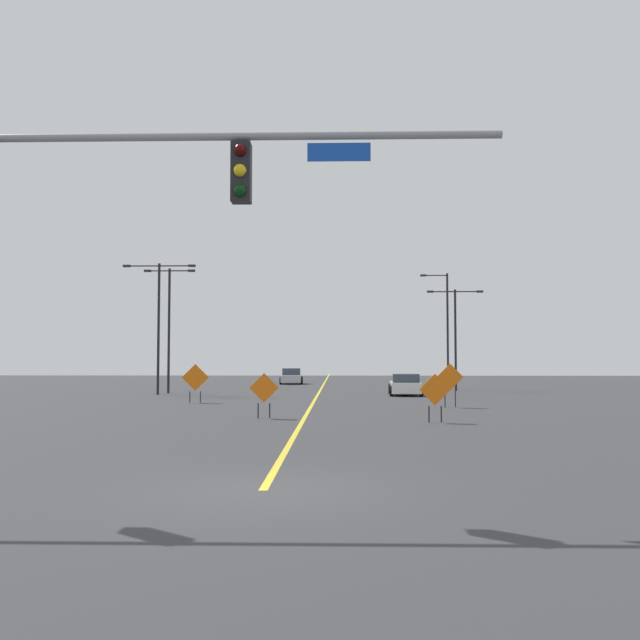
# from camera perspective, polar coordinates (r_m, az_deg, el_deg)

# --- Properties ---
(ground) EXTENTS (164.11, 164.11, 0.00)m
(ground) POSITION_cam_1_polar(r_m,az_deg,el_deg) (12.58, -4.55, -13.35)
(ground) COLOR #38383A
(road_centre_stripe) EXTENTS (0.16, 91.17, 0.01)m
(road_centre_stripe) POSITION_cam_1_polar(r_m,az_deg,el_deg) (57.96, 0.20, -5.29)
(road_centre_stripe) COLOR yellow
(road_centre_stripe) RESTS_ON ground
(street_lamp_near_left) EXTENTS (2.09, 0.24, 8.62)m
(street_lamp_near_left) POSITION_cam_1_polar(r_m,az_deg,el_deg) (54.38, 9.94, -0.38)
(street_lamp_near_left) COLOR black
(street_lamp_near_left) RESTS_ON ground
(street_lamp_mid_right) EXTENTS (3.33, 0.24, 8.10)m
(street_lamp_mid_right) POSITION_cam_1_polar(r_m,az_deg,el_deg) (47.62, -11.89, 0.05)
(street_lamp_mid_right) COLOR black
(street_lamp_mid_right) RESTS_ON ground
(street_lamp_far_left) EXTENTS (4.56, 0.24, 8.19)m
(street_lamp_far_left) POSITION_cam_1_polar(r_m,az_deg,el_deg) (45.93, -12.68, 0.35)
(street_lamp_far_left) COLOR black
(street_lamp_far_left) RESTS_ON ground
(street_lamp_near_right) EXTENTS (3.90, 0.24, 7.06)m
(street_lamp_near_right) POSITION_cam_1_polar(r_m,az_deg,el_deg) (50.85, 10.69, -0.72)
(street_lamp_near_right) COLOR black
(street_lamp_near_right) RESTS_ON ground
(construction_sign_left_shoulder) EXTENTS (1.12, 0.09, 1.71)m
(construction_sign_left_shoulder) POSITION_cam_1_polar(r_m,az_deg,el_deg) (25.75, 9.11, -5.66)
(construction_sign_left_shoulder) COLOR orange
(construction_sign_left_shoulder) RESTS_ON ground
(construction_sign_left_lane) EXTENTS (1.37, 0.14, 1.97)m
(construction_sign_left_lane) POSITION_cam_1_polar(r_m,az_deg,el_deg) (37.20, -9.87, -4.62)
(construction_sign_left_lane) COLOR orange
(construction_sign_left_lane) RESTS_ON ground
(construction_sign_right_lane) EXTENTS (1.25, 0.17, 2.02)m
(construction_sign_right_lane) POSITION_cam_1_polar(r_m,az_deg,el_deg) (33.80, 10.28, -4.65)
(construction_sign_right_lane) COLOR orange
(construction_sign_right_lane) RESTS_ON ground
(construction_sign_median_far) EXTENTS (1.11, 0.20, 1.70)m
(construction_sign_median_far) POSITION_cam_1_polar(r_m,az_deg,el_deg) (27.27, -4.46, -5.57)
(construction_sign_median_far) COLOR orange
(construction_sign_median_far) RESTS_ON ground
(car_white_passing) EXTENTS (2.15, 4.56, 1.32)m
(car_white_passing) POSITION_cam_1_polar(r_m,az_deg,el_deg) (44.60, 6.77, -5.12)
(car_white_passing) COLOR white
(car_white_passing) RESTS_ON ground
(car_silver_distant) EXTENTS (2.09, 4.38, 1.38)m
(car_silver_distant) POSITION_cam_1_polar(r_m,az_deg,el_deg) (63.75, -2.28, -4.52)
(car_silver_distant) COLOR #B7BABF
(car_silver_distant) RESTS_ON ground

